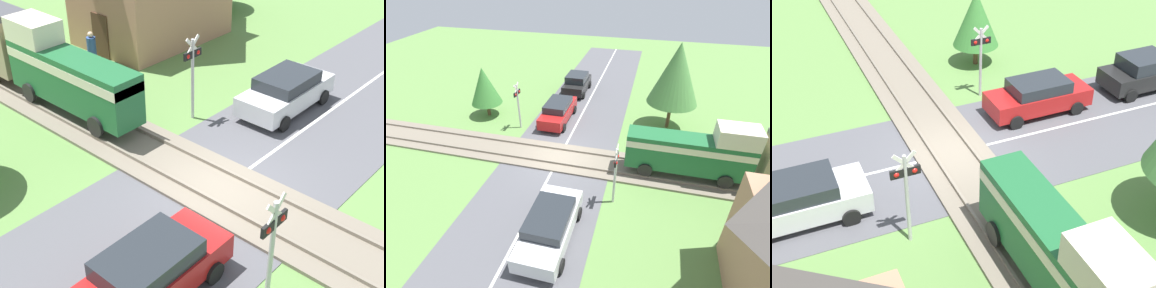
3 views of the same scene
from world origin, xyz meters
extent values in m
plane|color=#5B8442|center=(0.00, 0.00, 0.00)|extent=(60.00, 60.00, 0.00)
cube|color=#515156|center=(0.00, 0.00, 0.01)|extent=(48.00, 6.40, 0.02)
cube|color=silver|center=(0.00, 0.00, 0.02)|extent=(48.00, 0.12, 0.00)
cube|color=#756B5B|center=(0.00, 0.00, 0.06)|extent=(2.80, 48.00, 0.12)
cube|color=slate|center=(-0.72, 0.00, 0.18)|extent=(0.10, 48.00, 0.12)
cube|color=slate|center=(0.72, 0.00, 0.18)|extent=(0.10, 48.00, 0.12)
cube|color=#1E6033|center=(0.00, 7.10, 1.57)|extent=(1.35, 6.30, 1.90)
cube|color=beige|center=(0.00, 7.10, 2.09)|extent=(1.37, 6.30, 0.36)
cube|color=beige|center=(0.00, 9.24, 2.97)|extent=(1.35, 2.02, 0.90)
cylinder|color=black|center=(-0.72, 5.08, 0.62)|extent=(0.14, 0.76, 0.76)
cylinder|color=black|center=(0.72, 5.08, 0.62)|extent=(0.14, 0.76, 0.76)
cylinder|color=black|center=(-0.72, 9.11, 0.62)|extent=(0.14, 0.76, 0.76)
cylinder|color=black|center=(0.72, 9.11, 0.62)|extent=(0.14, 0.76, 0.76)
cylinder|color=black|center=(0.72, 12.07, 0.62)|extent=(0.14, 0.76, 0.76)
cube|color=#A81919|center=(-4.50, -1.44, 0.67)|extent=(4.39, 1.67, 0.74)
cube|color=#23282D|center=(-4.50, -1.44, 1.28)|extent=(2.42, 1.53, 0.48)
cylinder|color=black|center=(-3.07, -0.61, 0.30)|extent=(0.60, 0.18, 0.60)
cylinder|color=black|center=(-3.07, -2.27, 0.30)|extent=(0.60, 0.18, 0.60)
cube|color=silver|center=(5.78, 1.44, 0.67)|extent=(4.36, 1.80, 0.74)
cube|color=#23282D|center=(5.78, 1.44, 1.28)|extent=(2.40, 1.66, 0.47)
cylinder|color=black|center=(4.36, 0.54, 0.30)|extent=(0.60, 0.18, 0.60)
cylinder|color=black|center=(4.36, 2.34, 0.30)|extent=(0.60, 0.18, 0.60)
cylinder|color=black|center=(7.19, 0.54, 0.30)|extent=(0.60, 0.18, 0.60)
cylinder|color=black|center=(7.19, 2.34, 0.30)|extent=(0.60, 0.18, 0.60)
cylinder|color=#B7B7B7|center=(-2.88, -3.71, 1.59)|extent=(0.12, 0.12, 3.17)
cube|color=black|center=(-2.88, -3.71, 2.60)|extent=(0.90, 0.08, 0.28)
sphere|color=red|center=(-3.15, -3.71, 2.60)|extent=(0.18, 0.18, 0.18)
sphere|color=red|center=(-2.61, -3.71, 2.60)|extent=(0.18, 0.18, 0.18)
cube|color=silver|center=(-2.88, -3.71, 2.92)|extent=(0.72, 0.04, 0.72)
cube|color=silver|center=(-2.88, -3.71, 2.92)|extent=(0.72, 0.04, 0.72)
cylinder|color=#B7B7B7|center=(2.88, 3.71, 1.59)|extent=(0.12, 0.12, 3.17)
cube|color=black|center=(2.88, 3.71, 2.60)|extent=(0.90, 0.08, 0.28)
sphere|color=red|center=(3.15, 3.71, 2.60)|extent=(0.18, 0.18, 0.18)
sphere|color=red|center=(2.61, 3.71, 2.60)|extent=(0.18, 0.18, 0.18)
cube|color=silver|center=(2.88, 3.71, 2.92)|extent=(0.72, 0.04, 0.72)
cube|color=silver|center=(2.88, 3.71, 2.92)|extent=(0.72, 0.04, 0.72)
cube|color=#472D1E|center=(4.45, 10.87, 1.05)|extent=(0.06, 1.10, 2.10)
cylinder|color=#2D4C8E|center=(3.46, 10.33, 0.70)|extent=(0.41, 0.41, 1.41)
sphere|color=beige|center=(3.46, 10.33, 1.54)|extent=(0.26, 0.26, 0.26)
camera|label=1|loc=(-10.56, -8.19, 10.07)|focal=50.00mm
camera|label=2|loc=(13.90, 4.74, 10.57)|focal=28.00mm
camera|label=3|loc=(6.08, 15.34, 11.71)|focal=50.00mm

